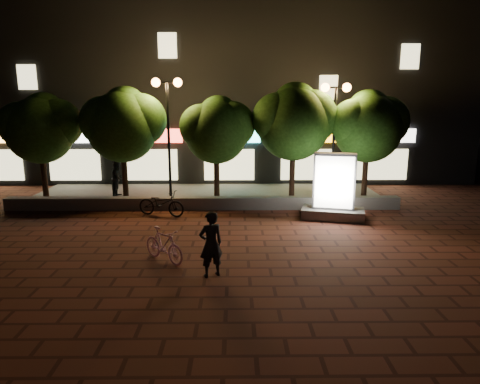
{
  "coord_description": "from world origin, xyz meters",
  "views": [
    {
      "loc": [
        1.32,
        -12.51,
        4.27
      ],
      "look_at": [
        1.48,
        1.5,
        1.25
      ],
      "focal_mm": 31.15,
      "sensor_mm": 36.0,
      "label": 1
    }
  ],
  "objects_px": {
    "scooter_parked": "(161,203)",
    "tree_left": "(123,122)",
    "street_lamp_right": "(335,112)",
    "tree_far_right": "(369,124)",
    "tree_far_left": "(41,126)",
    "tree_mid": "(217,128)",
    "tree_right": "(295,119)",
    "ad_kiosk": "(334,192)",
    "scooter_pink": "(164,245)",
    "rider": "(211,244)",
    "pedestrian": "(118,178)",
    "street_lamp_left": "(168,108)"
  },
  "relations": [
    {
      "from": "street_lamp_right",
      "to": "tree_far_right",
      "type": "bearing_deg",
      "value": 9.61
    },
    {
      "from": "tree_left",
      "to": "street_lamp_right",
      "type": "bearing_deg",
      "value": -1.68
    },
    {
      "from": "tree_right",
      "to": "ad_kiosk",
      "type": "bearing_deg",
      "value": -68.91
    },
    {
      "from": "tree_right",
      "to": "street_lamp_right",
      "type": "relative_size",
      "value": 1.02
    },
    {
      "from": "tree_far_left",
      "to": "tree_right",
      "type": "bearing_deg",
      "value": 0.0
    },
    {
      "from": "pedestrian",
      "to": "tree_far_left",
      "type": "bearing_deg",
      "value": 107.07
    },
    {
      "from": "scooter_parked",
      "to": "tree_far_left",
      "type": "bearing_deg",
      "value": 82.73
    },
    {
      "from": "street_lamp_right",
      "to": "scooter_pink",
      "type": "bearing_deg",
      "value": -131.64
    },
    {
      "from": "tree_far_right",
      "to": "tree_right",
      "type": "bearing_deg",
      "value": 180.0
    },
    {
      "from": "tree_far_left",
      "to": "tree_left",
      "type": "xyz_separation_m",
      "value": [
        3.5,
        0.0,
        0.15
      ]
    },
    {
      "from": "rider",
      "to": "scooter_parked",
      "type": "relative_size",
      "value": 0.89
    },
    {
      "from": "tree_left",
      "to": "scooter_pink",
      "type": "relative_size",
      "value": 3.11
    },
    {
      "from": "scooter_pink",
      "to": "scooter_parked",
      "type": "relative_size",
      "value": 0.84
    },
    {
      "from": "tree_left",
      "to": "tree_mid",
      "type": "relative_size",
      "value": 1.09
    },
    {
      "from": "tree_right",
      "to": "ad_kiosk",
      "type": "xyz_separation_m",
      "value": [
        1.12,
        -2.91,
        -2.57
      ]
    },
    {
      "from": "tree_left",
      "to": "tree_far_right",
      "type": "height_order",
      "value": "tree_left"
    },
    {
      "from": "street_lamp_left",
      "to": "street_lamp_right",
      "type": "distance_m",
      "value": 7.0
    },
    {
      "from": "street_lamp_right",
      "to": "rider",
      "type": "distance_m",
      "value": 9.74
    },
    {
      "from": "tree_right",
      "to": "street_lamp_right",
      "type": "height_order",
      "value": "tree_right"
    },
    {
      "from": "tree_far_left",
      "to": "street_lamp_right",
      "type": "bearing_deg",
      "value": -1.21
    },
    {
      "from": "tree_right",
      "to": "tree_far_left",
      "type": "bearing_deg",
      "value": -180.0
    },
    {
      "from": "tree_mid",
      "to": "street_lamp_left",
      "type": "relative_size",
      "value": 0.87
    },
    {
      "from": "tree_left",
      "to": "tree_right",
      "type": "height_order",
      "value": "tree_right"
    },
    {
      "from": "tree_left",
      "to": "ad_kiosk",
      "type": "distance_m",
      "value": 9.24
    },
    {
      "from": "tree_left",
      "to": "tree_mid",
      "type": "height_order",
      "value": "tree_left"
    },
    {
      "from": "tree_far_right",
      "to": "scooter_pink",
      "type": "bearing_deg",
      "value": -137.02
    },
    {
      "from": "tree_left",
      "to": "tree_mid",
      "type": "xyz_separation_m",
      "value": [
        4.0,
        -0.0,
        -0.23
      ]
    },
    {
      "from": "ad_kiosk",
      "to": "street_lamp_left",
      "type": "bearing_deg",
      "value": 157.81
    },
    {
      "from": "ad_kiosk",
      "to": "scooter_pink",
      "type": "height_order",
      "value": "ad_kiosk"
    },
    {
      "from": "tree_right",
      "to": "scooter_parked",
      "type": "distance_m",
      "value": 6.67
    },
    {
      "from": "street_lamp_left",
      "to": "scooter_parked",
      "type": "relative_size",
      "value": 2.75
    },
    {
      "from": "scooter_parked",
      "to": "tree_left",
      "type": "bearing_deg",
      "value": 55.1
    },
    {
      "from": "tree_left",
      "to": "rider",
      "type": "relative_size",
      "value": 2.9
    },
    {
      "from": "tree_far_left",
      "to": "scooter_pink",
      "type": "distance_m",
      "value": 9.96
    },
    {
      "from": "tree_right",
      "to": "scooter_parked",
      "type": "relative_size",
      "value": 2.69
    },
    {
      "from": "tree_far_left",
      "to": "tree_left",
      "type": "bearing_deg",
      "value": 0.0
    },
    {
      "from": "tree_right",
      "to": "tree_left",
      "type": "bearing_deg",
      "value": -180.0
    },
    {
      "from": "tree_mid",
      "to": "tree_right",
      "type": "distance_m",
      "value": 3.32
    },
    {
      "from": "tree_far_right",
      "to": "street_lamp_right",
      "type": "distance_m",
      "value": 1.66
    },
    {
      "from": "scooter_pink",
      "to": "rider",
      "type": "height_order",
      "value": "rider"
    },
    {
      "from": "street_lamp_right",
      "to": "tree_left",
      "type": "bearing_deg",
      "value": 178.32
    },
    {
      "from": "scooter_pink",
      "to": "tree_right",
      "type": "bearing_deg",
      "value": 10.37
    },
    {
      "from": "tree_far_left",
      "to": "tree_right",
      "type": "distance_m",
      "value": 10.81
    },
    {
      "from": "street_lamp_right",
      "to": "rider",
      "type": "xyz_separation_m",
      "value": [
        -4.79,
        -7.91,
        -3.05
      ]
    },
    {
      "from": "tree_right",
      "to": "pedestrian",
      "type": "bearing_deg",
      "value": 175.01
    },
    {
      "from": "tree_far_right",
      "to": "scooter_pink",
      "type": "xyz_separation_m",
      "value": [
        -7.7,
        -7.17,
        -2.9
      ]
    },
    {
      "from": "tree_right",
      "to": "scooter_pink",
      "type": "height_order",
      "value": "tree_right"
    },
    {
      "from": "tree_right",
      "to": "scooter_pink",
      "type": "relative_size",
      "value": 3.22
    },
    {
      "from": "rider",
      "to": "scooter_parked",
      "type": "height_order",
      "value": "rider"
    },
    {
      "from": "tree_left",
      "to": "tree_far_right",
      "type": "bearing_deg",
      "value": -0.0
    }
  ]
}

